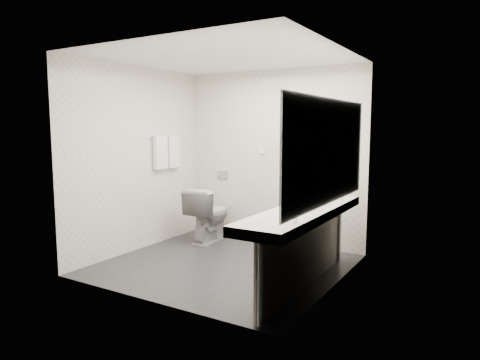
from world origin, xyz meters
The scene contains 32 objects.
floor centered at (0.00, 0.00, 0.00)m, with size 2.80×2.80×0.00m, color #252429.
ceiling centered at (0.00, 0.00, 2.50)m, with size 2.80×2.80×0.00m, color white.
wall_back centered at (0.00, 1.30, 1.25)m, with size 2.80×2.80×0.00m, color silver.
wall_front centered at (0.00, -1.30, 1.25)m, with size 2.80×2.80×0.00m, color silver.
wall_left centered at (-1.40, 0.00, 1.25)m, with size 2.60×2.60×0.00m, color silver.
wall_right centered at (1.40, 0.00, 1.25)m, with size 2.60×2.60×0.00m, color silver.
vanity_counter centered at (1.12, -0.20, 0.80)m, with size 0.55×2.20×0.10m, color white.
vanity_panel centered at (1.15, -0.20, 0.38)m, with size 0.03×2.15×0.75m, color gray.
vanity_post_near centered at (1.18, -1.24, 0.38)m, with size 0.06×0.06×0.75m, color silver.
vanity_post_far centered at (1.18, 0.84, 0.38)m, with size 0.06×0.06×0.75m, color silver.
mirror centered at (1.39, -0.20, 1.45)m, with size 0.02×2.20×1.05m, color #B2BCC6.
basin_near centered at (1.12, -0.85, 0.83)m, with size 0.40×0.31×0.05m, color white.
basin_far centered at (1.12, 0.45, 0.83)m, with size 0.40×0.31×0.05m, color white.
faucet_near centered at (1.32, -0.85, 0.92)m, with size 0.04×0.04×0.15m, color silver.
faucet_far centered at (1.32, 0.45, 0.92)m, with size 0.04×0.04×0.15m, color silver.
soap_bottle_a centered at (1.23, -0.18, 0.91)m, with size 0.05×0.05×0.11m, color white.
soap_bottle_b centered at (1.06, 0.00, 0.90)m, with size 0.08×0.08×0.10m, color white.
soap_bottle_c centered at (1.24, -0.29, 0.90)m, with size 0.04×0.04×0.11m, color white.
glass_left centered at (1.23, 0.10, 0.91)m, with size 0.07×0.07×0.12m, color silver.
glass_right centered at (1.22, 0.11, 0.90)m, with size 0.06×0.06×0.11m, color silver.
toilet centered at (-0.80, 0.84, 0.41)m, with size 0.45×0.80×0.81m, color white.
flush_plate centered at (-0.85, 1.29, 0.95)m, with size 0.18×0.02×0.12m, color #B2B5BA.
pedal_bin centered at (0.38, 0.98, 0.13)m, with size 0.18×0.18×0.25m, color #B2B5BA.
bin_lid centered at (0.38, 0.98, 0.26)m, with size 0.18×0.18×0.01m, color #B2B5BA.
towel_rail centered at (-1.35, 0.55, 1.55)m, with size 0.02×0.02×0.62m, color silver.
towel_near centered at (-1.34, 0.41, 1.33)m, with size 0.07×0.24×0.48m, color white.
towel_far centered at (-1.34, 0.69, 1.33)m, with size 0.07×0.24×0.48m, color white.
dryer_cradle centered at (0.25, 1.27, 1.50)m, with size 0.10×0.04×0.14m, color gray.
dryer_barrel centered at (0.25, 1.20, 1.53)m, with size 0.08×0.08×0.14m, color gray.
dryer_cord centered at (0.25, 1.26, 1.25)m, with size 0.02×0.02×0.35m, color black.
switch_plate_a centered at (-0.15, 1.29, 1.35)m, with size 0.09×0.02×0.09m, color white.
switch_plate_b centered at (0.55, 1.29, 1.35)m, with size 0.09×0.02×0.09m, color white.
Camera 1 is at (2.82, -4.30, 1.69)m, focal length 32.22 mm.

